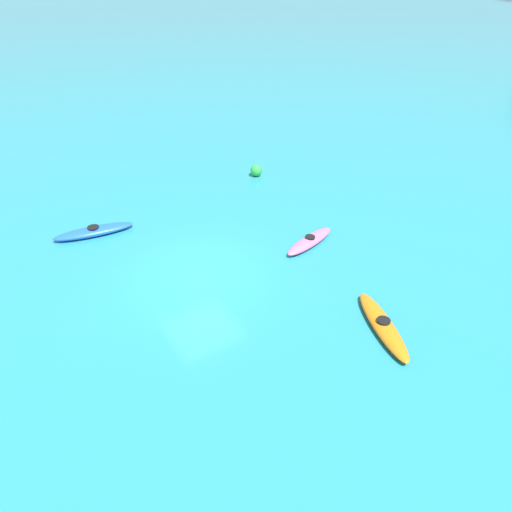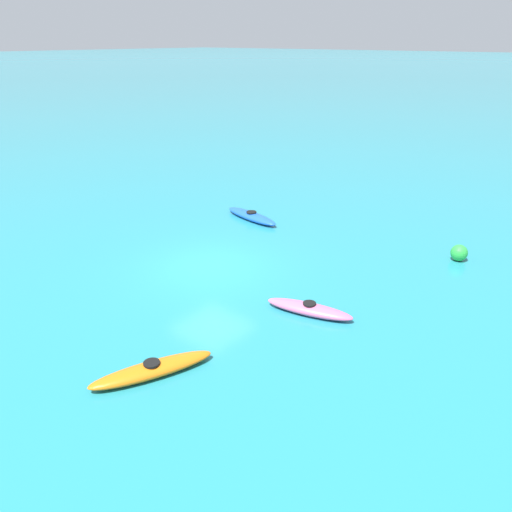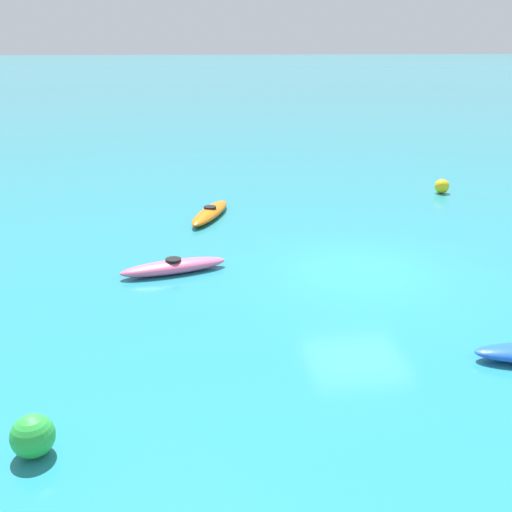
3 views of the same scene
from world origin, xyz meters
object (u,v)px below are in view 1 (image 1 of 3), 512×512
object	(u,v)px
kayak_orange	(383,325)
kayak_pink	(310,241)
buoy_green	(256,170)
kayak_blue	(94,231)

from	to	relation	value
kayak_orange	kayak_pink	distance (m)	4.98
kayak_orange	buoy_green	distance (m)	11.94
kayak_orange	kayak_blue	xyz separation A→B (m)	(-10.19, -5.45, 0.00)
kayak_blue	kayak_orange	bearing A→B (deg)	28.16
kayak_orange	kayak_blue	bearing A→B (deg)	-151.84
kayak_orange	kayak_pink	size ratio (longest dim) A/B	1.13
kayak_blue	kayak_pink	distance (m)	8.57
kayak_pink	buoy_green	world-z (taller)	buoy_green
kayak_orange	kayak_pink	bearing A→B (deg)	165.62
kayak_blue	kayak_pink	bearing A→B (deg)	51.31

